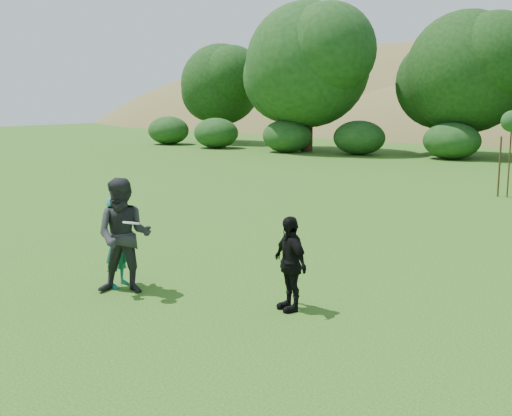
{
  "coord_description": "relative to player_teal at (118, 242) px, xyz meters",
  "views": [
    {
      "loc": [
        7.13,
        -7.19,
        3.23
      ],
      "look_at": [
        0.0,
        3.0,
        1.1
      ],
      "focal_mm": 45.0,
      "sensor_mm": 36.0,
      "label": 1
    }
  ],
  "objects": [
    {
      "name": "sapling",
      "position": [
        2.94,
        14.44,
        1.64
      ],
      "size": [
        0.7,
        0.7,
        2.85
      ],
      "color": "#3E2A18",
      "rests_on": "ground"
    },
    {
      "name": "frisbee",
      "position": [
        0.73,
        -0.37,
        0.48
      ],
      "size": [
        0.27,
        0.27,
        0.08
      ],
      "color": "white",
      "rests_on": "ground"
    },
    {
      "name": "ground",
      "position": [
        1.01,
        -0.29,
        -0.78
      ],
      "size": [
        120.0,
        120.0,
        0.0
      ],
      "primitive_type": "plane",
      "color": "#19470C",
      "rests_on": "ground"
    },
    {
      "name": "player_teal",
      "position": [
        0.0,
        0.0,
        0.0
      ],
      "size": [
        0.49,
        0.64,
        1.57
      ],
      "primitive_type": "imported",
      "rotation": [
        0.0,
        0.0,
        1.79
      ],
      "color": "#197263",
      "rests_on": "ground"
    },
    {
      "name": "player_black",
      "position": [
        3.11,
        0.63,
        -0.05
      ],
      "size": [
        0.93,
        0.73,
        1.48
      ],
      "primitive_type": "imported",
      "rotation": [
        0.0,
        0.0,
        -0.5
      ],
      "color": "black",
      "rests_on": "ground"
    },
    {
      "name": "player_grey",
      "position": [
        0.36,
        -0.19,
        0.19
      ],
      "size": [
        1.19,
        1.14,
        1.94
      ],
      "primitive_type": "imported",
      "rotation": [
        0.0,
        0.0,
        0.59
      ],
      "color": "#27272A",
      "rests_on": "ground"
    }
  ]
}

